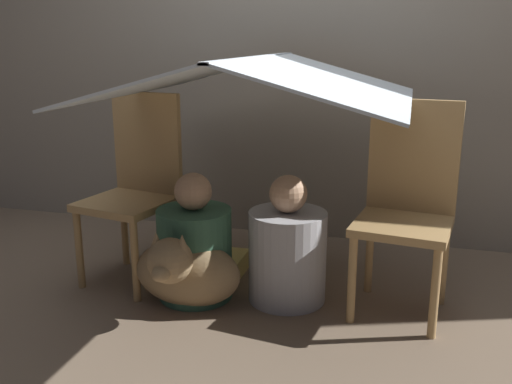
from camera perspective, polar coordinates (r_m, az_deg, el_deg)
ground_plane at (r=2.70m, az=-0.46°, el=-11.00°), size 8.80×8.80×0.00m
wall_back at (r=3.43m, az=4.35°, el=16.10°), size 7.00×0.05×2.50m
chair_left at (r=2.89m, az=-11.89°, el=0.95°), size 0.47×0.47×0.93m
chair_right at (r=2.59m, az=14.87°, el=-0.92°), size 0.45×0.45×0.93m
sheet_canopy at (r=2.51m, az=0.00°, el=11.34°), size 1.31×1.30×0.19m
person_front at (r=2.69m, az=-6.14°, el=-5.58°), size 0.35×0.35×0.60m
person_second at (r=2.65m, az=3.16°, el=-5.92°), size 0.36×0.36×0.60m
dog at (r=2.60m, az=-7.16°, el=-7.81°), size 0.50×0.45×0.41m
floor_cushion at (r=2.99m, az=-5.83°, el=-7.35°), size 0.46×0.36×0.10m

